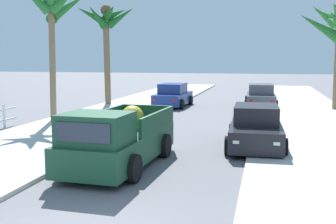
{
  "coord_description": "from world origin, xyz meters",
  "views": [
    {
      "loc": [
        3.12,
        -6.13,
        3.22
      ],
      "look_at": [
        -0.43,
        8.9,
        1.2
      ],
      "focal_mm": 44.34,
      "sensor_mm": 36.0,
      "label": 1
    }
  ],
  "objects_px": {
    "car_left_mid": "(256,128)",
    "palm_tree_left_mid": "(53,9)",
    "pickup_truck": "(118,141)",
    "car_left_near": "(261,97)",
    "palm_tree_right_mid": "(106,24)",
    "car_right_near": "(173,96)"
  },
  "relations": [
    {
      "from": "pickup_truck",
      "to": "palm_tree_left_mid",
      "type": "xyz_separation_m",
      "value": [
        -6.02,
        7.5,
        4.77
      ]
    },
    {
      "from": "car_left_mid",
      "to": "car_left_near",
      "type": "bearing_deg",
      "value": 89.98
    },
    {
      "from": "car_left_near",
      "to": "palm_tree_right_mid",
      "type": "bearing_deg",
      "value": -172.61
    },
    {
      "from": "car_left_mid",
      "to": "palm_tree_left_mid",
      "type": "height_order",
      "value": "palm_tree_left_mid"
    },
    {
      "from": "palm_tree_left_mid",
      "to": "palm_tree_right_mid",
      "type": "xyz_separation_m",
      "value": [
        -0.19,
        7.41,
        -0.1
      ]
    },
    {
      "from": "pickup_truck",
      "to": "palm_tree_right_mid",
      "type": "relative_size",
      "value": 0.79
    },
    {
      "from": "palm_tree_right_mid",
      "to": "car_left_mid",
      "type": "bearing_deg",
      "value": -47.99
    },
    {
      "from": "car_right_near",
      "to": "pickup_truck",
      "type": "bearing_deg",
      "value": -83.42
    },
    {
      "from": "car_left_near",
      "to": "car_right_near",
      "type": "relative_size",
      "value": 1.0
    },
    {
      "from": "car_left_mid",
      "to": "pickup_truck",
      "type": "bearing_deg",
      "value": -136.62
    },
    {
      "from": "car_left_near",
      "to": "palm_tree_left_mid",
      "type": "height_order",
      "value": "palm_tree_left_mid"
    },
    {
      "from": "car_right_near",
      "to": "palm_tree_left_mid",
      "type": "height_order",
      "value": "palm_tree_left_mid"
    },
    {
      "from": "palm_tree_left_mid",
      "to": "palm_tree_right_mid",
      "type": "relative_size",
      "value": 0.99
    },
    {
      "from": "pickup_truck",
      "to": "palm_tree_right_mid",
      "type": "height_order",
      "value": "palm_tree_right_mid"
    },
    {
      "from": "car_right_near",
      "to": "car_left_mid",
      "type": "relative_size",
      "value": 1.0
    },
    {
      "from": "pickup_truck",
      "to": "car_right_near",
      "type": "height_order",
      "value": "pickup_truck"
    },
    {
      "from": "pickup_truck",
      "to": "car_left_mid",
      "type": "xyz_separation_m",
      "value": [
        3.9,
        3.68,
        -0.08
      ]
    },
    {
      "from": "car_left_mid",
      "to": "palm_tree_left_mid",
      "type": "distance_m",
      "value": 11.68
    },
    {
      "from": "palm_tree_left_mid",
      "to": "pickup_truck",
      "type": "bearing_deg",
      "value": -51.26
    },
    {
      "from": "pickup_truck",
      "to": "car_left_near",
      "type": "relative_size",
      "value": 1.23
    },
    {
      "from": "pickup_truck",
      "to": "car_left_near",
      "type": "bearing_deg",
      "value": 76.47
    },
    {
      "from": "car_left_near",
      "to": "palm_tree_right_mid",
      "type": "height_order",
      "value": "palm_tree_right_mid"
    }
  ]
}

